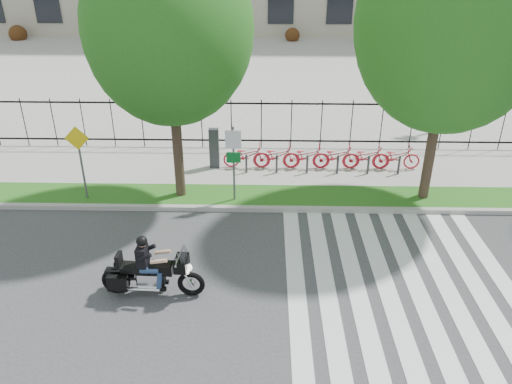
{
  "coord_description": "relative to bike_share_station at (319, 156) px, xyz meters",
  "views": [
    {
      "loc": [
        1.43,
        -9.85,
        7.74
      ],
      "look_at": [
        1.13,
        3.0,
        1.23
      ],
      "focal_mm": 35.0,
      "sensor_mm": 36.0,
      "label": 1
    }
  ],
  "objects": [
    {
      "name": "crosswalk_stripes",
      "position": [
        1.47,
        -7.2,
        -0.61
      ],
      "size": [
        5.7,
        8.0,
        0.01
      ],
      "primitive_type": null,
      "color": "silver",
      "rests_on": "ground"
    },
    {
      "name": "bike_share_station",
      "position": [
        0.0,
        0.0,
        0.0
      ],
      "size": [
        7.75,
        0.84,
        1.5
      ],
      "color": "#2D2D33",
      "rests_on": "sidewalk"
    },
    {
      "name": "street_tree_1",
      "position": [
        -4.78,
        -2.25,
        4.85
      ],
      "size": [
        4.93,
        4.93,
        8.16
      ],
      "color": "#39281F",
      "rests_on": "grass_verge"
    },
    {
      "name": "curb",
      "position": [
        -3.36,
        -3.1,
        -0.54
      ],
      "size": [
        60.0,
        0.2,
        0.15
      ],
      "primitive_type": "cube",
      "color": "#9C9A93",
      "rests_on": "ground"
    },
    {
      "name": "sign_pole_regulatory",
      "position": [
        -2.97,
        -2.62,
        1.12
      ],
      "size": [
        0.5,
        0.09,
        2.5
      ],
      "color": "#59595B",
      "rests_on": "grass_verge"
    },
    {
      "name": "motorcycle_rider",
      "position": [
        -4.67,
        -7.32,
        0.04
      ],
      "size": [
        2.54,
        0.76,
        1.96
      ],
      "color": "black",
      "rests_on": "ground"
    },
    {
      "name": "sign_pole_warning",
      "position": [
        -7.83,
        -2.62,
        1.13
      ],
      "size": [
        0.78,
        0.09,
        2.49
      ],
      "color": "#59595B",
      "rests_on": "grass_verge"
    },
    {
      "name": "iron_fence",
      "position": [
        -3.36,
        2.0,
        0.53
      ],
      "size": [
        30.0,
        0.06,
        2.0
      ],
      "primitive_type": null,
      "color": "black",
      "rests_on": "sidewalk"
    },
    {
      "name": "grass_verge",
      "position": [
        -3.36,
        -2.25,
        -0.54
      ],
      "size": [
        60.0,
        1.5,
        0.15
      ],
      "primitive_type": "cube",
      "color": "#1B5415",
      "rests_on": "ground"
    },
    {
      "name": "sidewalk",
      "position": [
        -3.36,
        0.25,
        -0.54
      ],
      "size": [
        60.0,
        3.5,
        0.15
      ],
      "primitive_type": "cube",
      "color": "gray",
      "rests_on": "ground"
    },
    {
      "name": "plaza",
      "position": [
        -3.36,
        17.8,
        -0.57
      ],
      "size": [
        80.0,
        34.0,
        0.1
      ],
      "primitive_type": "cube",
      "color": "gray",
      "rests_on": "ground"
    },
    {
      "name": "street_tree_2",
      "position": [
        3.26,
        -2.25,
        5.03
      ],
      "size": [
        5.52,
        5.52,
        8.68
      ],
      "color": "#39281F",
      "rests_on": "grass_verge"
    },
    {
      "name": "lamp_post_right",
      "position": [
        6.64,
        4.8,
        2.59
      ],
      "size": [
        1.06,
        0.7,
        4.25
      ],
      "color": "black",
      "rests_on": "ground"
    },
    {
      "name": "ground",
      "position": [
        -3.36,
        -7.2,
        -0.62
      ],
      "size": [
        120.0,
        120.0,
        0.0
      ],
      "primitive_type": "plane",
      "color": "#373739",
      "rests_on": "ground"
    }
  ]
}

